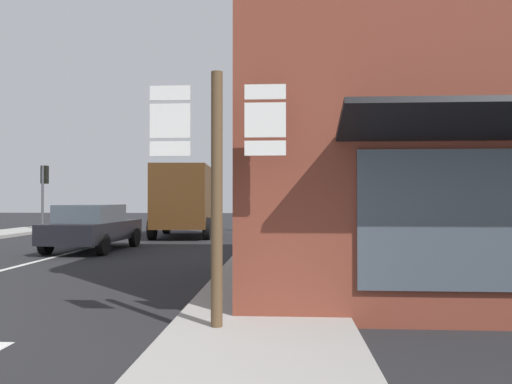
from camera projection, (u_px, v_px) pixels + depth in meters
ground_plane at (80, 251)px, 15.81m from camera, size 80.00×80.00×0.00m
sidewalk_right at (275, 257)px, 13.44m from camera, size 2.26×44.00×0.14m
lane_centre_stripe at (11, 268)px, 11.82m from camera, size 0.16×12.00×0.01m
sedan_far at (93, 227)px, 15.84m from camera, size 2.10×4.27×1.47m
delivery_truck at (184, 199)px, 21.45m from camera, size 2.77×5.14×3.05m
route_sign_post at (217, 179)px, 5.96m from camera, size 1.66×0.14×3.20m
traffic_light_far_left at (44, 183)px, 24.62m from camera, size 0.30×0.49×3.30m
traffic_light_far_right at (262, 183)px, 24.01m from camera, size 0.30×0.49×3.23m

